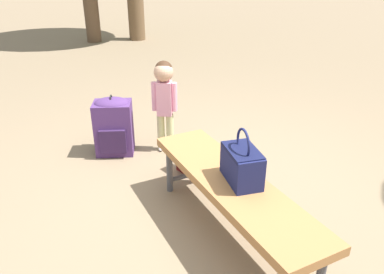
{
  "coord_description": "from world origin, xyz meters",
  "views": [
    {
      "loc": [
        -2.47,
        0.73,
        1.78
      ],
      "look_at": [
        0.22,
        0.15,
        0.45
      ],
      "focal_mm": 35.79,
      "sensor_mm": 36.0,
      "label": 1
    }
  ],
  "objects_px": {
    "backpack_small": "(189,156)",
    "backpack_large": "(114,124)",
    "child_standing": "(164,93)",
    "park_bench": "(232,188)",
    "handbag": "(242,164)"
  },
  "relations": [
    {
      "from": "backpack_small",
      "to": "backpack_large",
      "type": "bearing_deg",
      "value": 50.28
    },
    {
      "from": "child_standing",
      "to": "backpack_small",
      "type": "bearing_deg",
      "value": -163.95
    },
    {
      "from": "park_bench",
      "to": "child_standing",
      "type": "distance_m",
      "value": 1.41
    },
    {
      "from": "handbag",
      "to": "backpack_small",
      "type": "bearing_deg",
      "value": 9.21
    },
    {
      "from": "handbag",
      "to": "child_standing",
      "type": "bearing_deg",
      "value": 11.54
    },
    {
      "from": "handbag",
      "to": "child_standing",
      "type": "xyz_separation_m",
      "value": [
        1.4,
        0.29,
        0.02
      ]
    },
    {
      "from": "handbag",
      "to": "backpack_large",
      "type": "distance_m",
      "value": 1.67
    },
    {
      "from": "child_standing",
      "to": "backpack_small",
      "type": "distance_m",
      "value": 0.66
    },
    {
      "from": "handbag",
      "to": "backpack_small",
      "type": "height_order",
      "value": "handbag"
    },
    {
      "from": "backpack_small",
      "to": "park_bench",
      "type": "bearing_deg",
      "value": -173.93
    },
    {
      "from": "backpack_small",
      "to": "handbag",
      "type": "bearing_deg",
      "value": -170.79
    },
    {
      "from": "backpack_large",
      "to": "backpack_small",
      "type": "distance_m",
      "value": 0.83
    },
    {
      "from": "handbag",
      "to": "backpack_small",
      "type": "relative_size",
      "value": 1.15
    },
    {
      "from": "child_standing",
      "to": "backpack_small",
      "type": "xyz_separation_m",
      "value": [
        -0.47,
        -0.13,
        -0.44
      ]
    },
    {
      "from": "child_standing",
      "to": "park_bench",
      "type": "bearing_deg",
      "value": -170.48
    }
  ]
}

